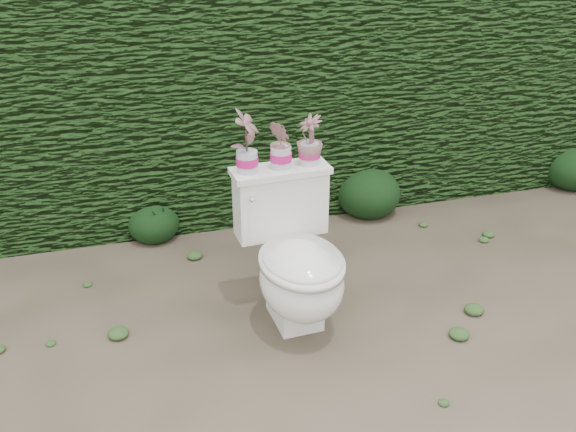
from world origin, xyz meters
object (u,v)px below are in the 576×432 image
object	(u,v)px
potted_plant_left	(246,143)
potted_plant_right	(310,141)
toilet	(296,263)
potted_plant_center	(281,145)

from	to	relation	value
potted_plant_left	potted_plant_right	bearing A→B (deg)	-51.61
toilet	potted_plant_right	distance (m)	0.61
potted_plant_right	potted_plant_left	bearing A→B (deg)	-107.31
potted_plant_left	potted_plant_center	size ratio (longest dim) A/B	1.30
potted_plant_left	potted_plant_center	bearing A→B (deg)	-51.61
potted_plant_left	potted_plant_center	world-z (taller)	potted_plant_left
potted_plant_center	potted_plant_right	world-z (taller)	potted_plant_right
toilet	potted_plant_center	xyz separation A→B (m)	(-0.01, 0.24, 0.54)
toilet	potted_plant_right	world-z (taller)	potted_plant_right
potted_plant_center	potted_plant_right	bearing A→B (deg)	91.02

